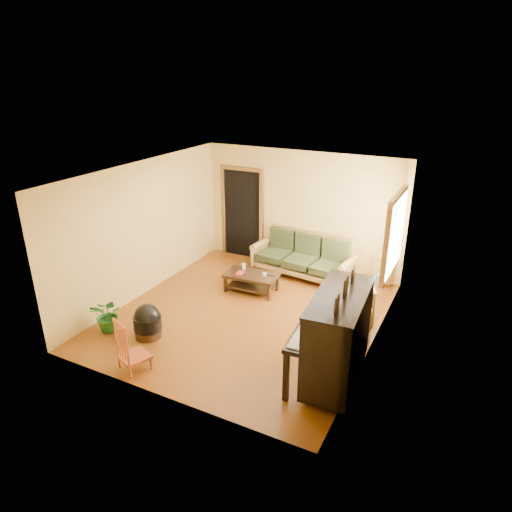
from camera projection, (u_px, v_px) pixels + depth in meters
The scene contains 16 objects.
floor at pixel (248, 315), 8.32m from camera, with size 5.00×5.00×0.00m, color #5A2C0B.
doorway at pixel (242, 214), 10.58m from camera, with size 1.08×0.16×2.05m, color black.
window at pixel (395, 234), 7.89m from camera, with size 0.12×1.36×1.46m, color white.
sofa at pixel (302, 256), 9.71m from camera, with size 2.15×0.90×0.92m, color olive.
coffee_table at pixel (251, 283), 9.13m from camera, with size 1.05×0.57×0.38m, color black.
armchair at pixel (352, 304), 7.86m from camera, with size 0.76×0.80×0.80m, color olive.
piano at pixel (337, 339), 6.32m from camera, with size 0.92×1.56×1.38m, color black.
footstool at pixel (148, 325), 7.57m from camera, with size 0.46×0.46×0.44m, color black.
red_chair at pixel (133, 344), 6.68m from camera, with size 0.40×0.43×0.85m, color #993C1B.
leaning_frame at pixel (381, 271), 9.42m from camera, with size 0.42×0.09×0.56m, color #B7803D.
ceramic_crock at pixel (379, 281), 9.36m from camera, with size 0.20×0.20×0.25m, color #354BA1.
potted_plant at pixel (109, 315), 7.71m from camera, with size 0.54×0.47×0.60m, color #175319.
book at pixel (236, 273), 9.09m from camera, with size 0.15×0.21×0.02m, color #A7161E.
candle at pixel (244, 266), 9.26m from camera, with size 0.07×0.07×0.12m, color silver.
glass_jar at pixel (264, 274), 8.97m from camera, with size 0.09×0.09×0.06m, color silver.
remote at pixel (271, 276), 8.97m from camera, with size 0.16×0.04×0.02m, color black.
Camera 1 is at (3.45, -6.42, 4.17)m, focal length 32.00 mm.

